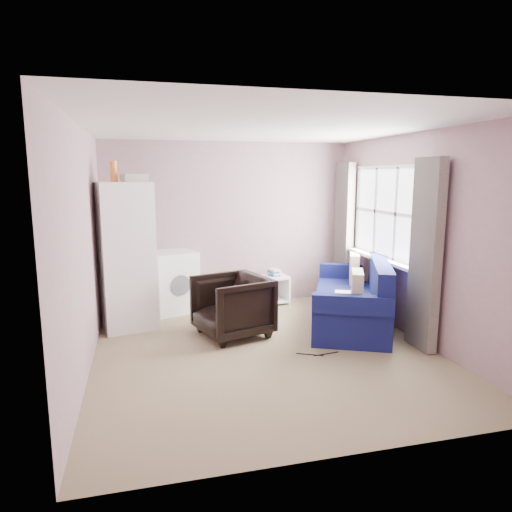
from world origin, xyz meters
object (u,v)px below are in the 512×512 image
at_px(armchair, 232,303).
at_px(sofa, 355,301).
at_px(washing_machine, 172,280).
at_px(side_table, 274,287).
at_px(fridge, 126,255).

xyz_separation_m(armchair, sofa, (1.69, 0.01, -0.09)).
xyz_separation_m(washing_machine, sofa, (2.35, -1.25, -0.14)).
bearing_deg(side_table, washing_machine, -178.69).
bearing_deg(fridge, washing_machine, 31.84).
height_order(armchair, washing_machine, washing_machine).
bearing_deg(sofa, side_table, 145.37).
relative_size(fridge, side_table, 3.96).
bearing_deg(armchair, side_table, 127.74).
height_order(washing_machine, sofa, sofa).
relative_size(side_table, sofa, 0.25).
bearing_deg(washing_machine, side_table, -18.17).
distance_m(fridge, side_table, 2.39).
distance_m(fridge, washing_machine, 0.98).
distance_m(fridge, sofa, 3.10).
relative_size(fridge, washing_machine, 2.42).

